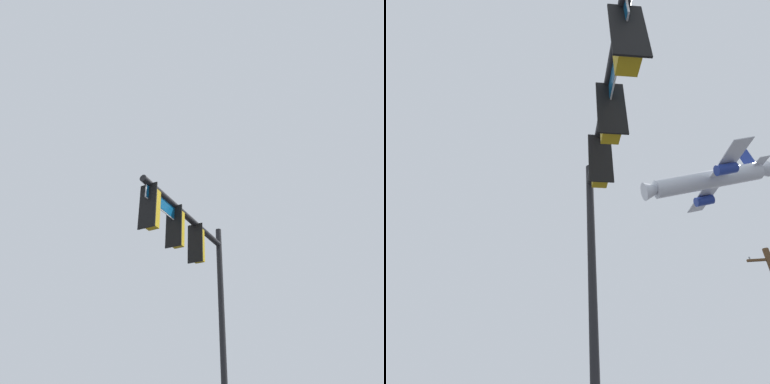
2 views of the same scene
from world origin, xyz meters
TOP-DOWN VIEW (x-y plane):
  - signal_pole_near at (-4.29, -6.73)m, footprint 5.14×0.66m
  - airplane at (-52.19, 29.48)m, footprint 28.89×31.82m

SIDE VIEW (x-z plane):
  - signal_pole_near at x=-4.29m, z-range 1.78..8.99m
  - airplane at x=-52.19m, z-range 34.54..50.71m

